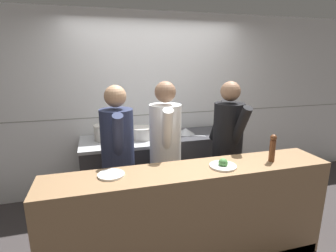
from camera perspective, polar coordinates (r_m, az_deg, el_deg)
name	(u,v)px	position (r m, az deg, el deg)	size (l,w,h in m)	color
ground_plane	(185,238)	(3.20, 3.65, -23.22)	(14.00, 14.00, 0.00)	#383333
wall_back_tiled	(155,104)	(3.93, -2.77, 4.81)	(8.00, 0.06, 2.60)	white
oven_range	(123,171)	(3.71, -9.67, -9.70)	(1.10, 0.71, 0.90)	#38383D
prep_counter	(195,163)	(3.94, 5.81, -8.05)	(0.96, 0.65, 0.92)	#38383D
pass_counter	(191,218)	(2.64, 5.10, -19.29)	(2.66, 0.45, 0.99)	#93704C
stock_pot	(104,132)	(3.56, -13.75, -1.31)	(0.27, 0.27, 0.21)	beige
sauce_pot	(142,133)	(3.55, -5.73, -1.42)	(0.31, 0.31, 0.16)	beige
mixing_bowl_steel	(185,131)	(3.73, 3.82, -1.10)	(0.26, 0.26, 0.08)	#B7BABF
chefs_knife	(190,135)	(3.66, 4.74, -2.01)	(0.35, 0.19, 0.02)	#B7BABF
plated_dish_main	(111,175)	(2.31, -12.28, -10.33)	(0.23, 0.23, 0.02)	white
plated_dish_appetiser	(223,165)	(2.47, 11.89, -8.27)	(0.25, 0.25, 0.09)	white
pepper_mill	(273,147)	(2.70, 21.80, -4.36)	(0.06, 0.06, 0.27)	brown
chef_head_cook	(118,156)	(2.86, -10.80, -6.44)	(0.36, 0.74, 1.70)	black
chef_sous	(165,150)	(2.96, -0.57, -5.20)	(0.41, 0.76, 1.73)	black
chef_line	(227,146)	(3.20, 12.78, -4.20)	(0.38, 0.75, 1.71)	black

